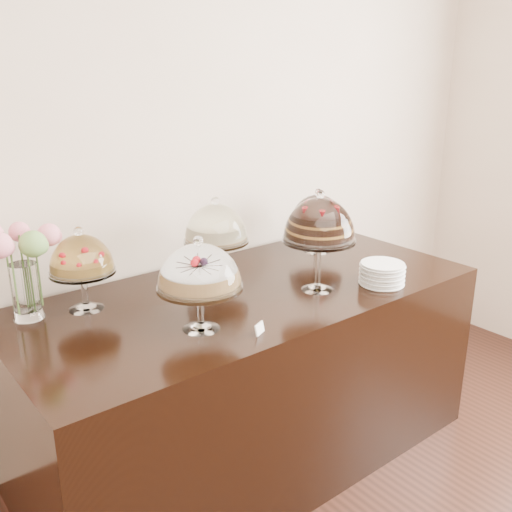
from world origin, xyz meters
TOP-DOWN VIEW (x-y plane):
  - wall_back at (0.00, 3.00)m, footprint 5.00×0.04m
  - display_counter at (0.22, 2.45)m, footprint 2.20×1.00m
  - cake_stand_sugar_sponge at (-0.18, 2.25)m, footprint 0.34×0.34m
  - cake_stand_choco_layer at (0.48, 2.26)m, footprint 0.34×0.34m
  - cake_stand_cheesecake at (0.21, 2.69)m, footprint 0.32×0.32m
  - cake_stand_dark_choco at (0.88, 2.68)m, footprint 0.31×0.31m
  - cake_stand_fruit_tart at (-0.46, 2.72)m, footprint 0.28×0.28m
  - flower_vase at (-0.68, 2.77)m, footprint 0.31×0.29m
  - plate_stack at (0.76, 2.12)m, footprint 0.21×0.21m
  - price_card_left at (-0.02, 2.07)m, footprint 0.06×0.04m

SIDE VIEW (x-z plane):
  - display_counter at x=0.22m, z-range 0.00..0.90m
  - price_card_left at x=-0.02m, z-range 0.90..0.94m
  - plate_stack at x=0.76m, z-range 0.90..1.01m
  - cake_stand_dark_choco at x=0.88m, z-range 0.94..1.30m
  - cake_stand_fruit_tart at x=-0.46m, z-range 0.95..1.31m
  - cake_stand_sugar_sponge at x=-0.18m, z-range 0.95..1.34m
  - cake_stand_cheesecake at x=0.21m, z-range 0.95..1.36m
  - flower_vase at x=-0.68m, z-range 0.95..1.37m
  - cake_stand_choco_layer at x=0.48m, z-range 0.98..1.46m
  - wall_back at x=0.00m, z-range 0.00..3.00m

